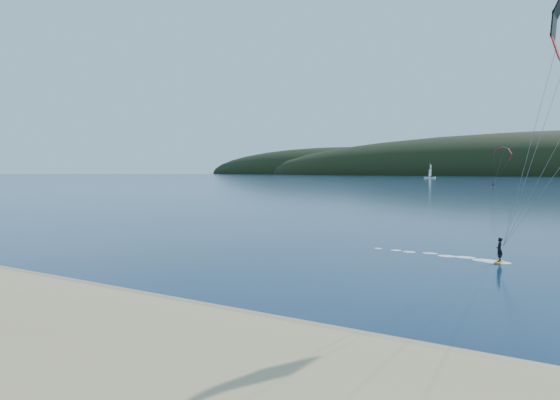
# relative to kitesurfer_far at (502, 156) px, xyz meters

# --- Properties ---
(ground) EXTENTS (1800.00, 1800.00, 0.00)m
(ground) POSITION_rel_kitesurfer_far_xyz_m (20.14, -197.74, -11.81)
(ground) COLOR #061B32
(ground) RESTS_ON ground
(wet_sand) EXTENTS (220.00, 2.50, 0.10)m
(wet_sand) POSITION_rel_kitesurfer_far_xyz_m (20.14, -193.24, -11.76)
(wet_sand) COLOR olive
(wet_sand) RESTS_ON ground
(kitesurfer_far) EXTENTS (8.56, 8.24, 14.67)m
(kitesurfer_far) POSITION_rel_kitesurfer_far_xyz_m (0.00, 0.00, 0.00)
(kitesurfer_far) COLOR gold
(kitesurfer_far) RESTS_ON ground
(sailboat) EXTENTS (8.83, 5.75, 12.70)m
(sailboat) POSITION_rel_kitesurfer_far_xyz_m (-89.87, 204.15, -10.87)
(sailboat) COLOR white
(sailboat) RESTS_ON ground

